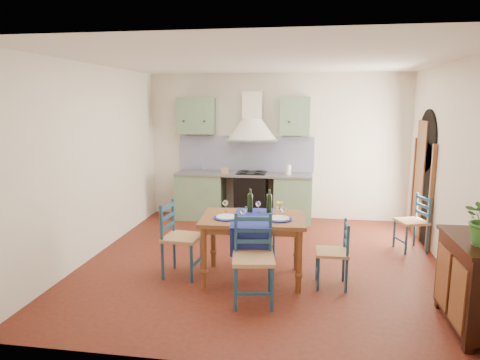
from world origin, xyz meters
name	(u,v)px	position (x,y,z in m)	size (l,w,h in m)	color
floor	(263,262)	(0.00, 0.00, 0.00)	(5.00, 5.00, 0.00)	#48180F
back_wall	(251,166)	(-0.47, 2.29, 1.05)	(5.00, 0.96, 2.80)	beige
right_wall	(449,171)	(2.50, 0.28, 1.34)	(0.26, 5.00, 2.80)	beige
left_wall	(94,161)	(-2.50, 0.00, 1.40)	(0.04, 5.00, 2.80)	beige
ceiling	(265,60)	(0.00, 0.00, 2.80)	(5.00, 5.00, 0.01)	silver
dining_table	(253,224)	(-0.06, -0.61, 0.73)	(1.35, 1.03, 1.14)	brown
chair_near	(253,258)	(0.02, -1.25, 0.52)	(0.53, 0.53, 1.00)	navy
chair_far	(260,232)	(-0.05, 0.06, 0.42)	(0.44, 0.44, 0.81)	navy
chair_left	(180,238)	(-1.03, -0.64, 0.51)	(0.49, 0.49, 0.98)	navy
chair_right	(334,253)	(0.95, -0.69, 0.43)	(0.40, 0.40, 0.83)	navy
chair_spare	(413,222)	(2.23, 0.85, 0.45)	(0.51, 0.51, 0.87)	navy
sideboard	(475,281)	(2.26, -1.52, 0.51)	(0.50, 1.05, 0.94)	black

